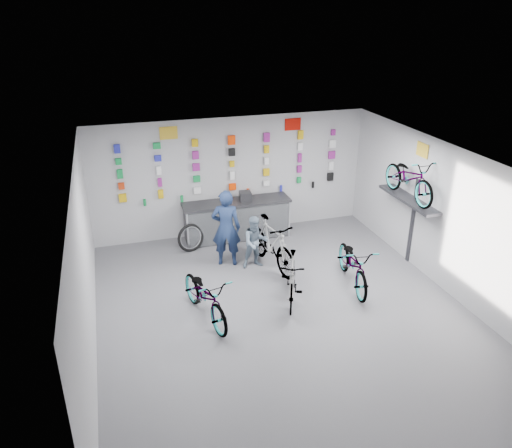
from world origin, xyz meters
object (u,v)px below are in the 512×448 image
object	(u,v)px
bike_left	(205,296)
clerk	(226,228)
counter	(237,220)
bike_right	(353,264)
bike_center	(292,279)
bike_service	(272,244)
customer	(255,242)

from	to	relation	value
bike_left	clerk	world-z (taller)	clerk
counter	bike_right	distance (m)	3.42
bike_center	bike_service	distance (m)	1.43
bike_right	customer	bearing A→B (deg)	152.03
bike_right	customer	size ratio (longest dim) A/B	1.55
bike_center	clerk	world-z (taller)	clerk
bike_service	clerk	xyz separation A→B (m)	(-0.93, 0.44, 0.31)
counter	bike_center	distance (m)	3.14
bike_center	bike_service	size ratio (longest dim) A/B	0.83
counter	bike_service	xyz separation A→B (m)	(0.35, -1.70, 0.09)
bike_service	customer	size ratio (longest dim) A/B	1.58
customer	bike_left	bearing A→B (deg)	-131.72
counter	customer	xyz separation A→B (m)	(0.01, -1.58, 0.12)
clerk	customer	size ratio (longest dim) A/B	1.47
bike_service	bike_center	bearing A→B (deg)	-103.59
bike_center	customer	distance (m)	1.57
bike_center	customer	world-z (taller)	customer
counter	bike_left	distance (m)	3.57
bike_right	clerk	bearing A→B (deg)	154.16
bike_left	customer	xyz separation A→B (m)	(1.49, 1.67, 0.12)
bike_left	bike_right	xyz separation A→B (m)	(3.22, 0.30, 0.01)
counter	bike_right	xyz separation A→B (m)	(1.75, -2.95, 0.01)
bike_center	customer	bearing A→B (deg)	122.97
bike_right	bike_left	bearing A→B (deg)	-164.49
bike_left	clerk	bearing A→B (deg)	52.89
counter	customer	bearing A→B (deg)	-89.71
bike_center	bike_service	bearing A→B (deg)	110.27
bike_service	customer	xyz separation A→B (m)	(-0.34, 0.12, 0.03)
bike_service	clerk	size ratio (longest dim) A/B	1.08
bike_right	bike_service	size ratio (longest dim) A/B	0.98
counter	clerk	bearing A→B (deg)	-114.71
clerk	bike_left	bearing A→B (deg)	83.16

